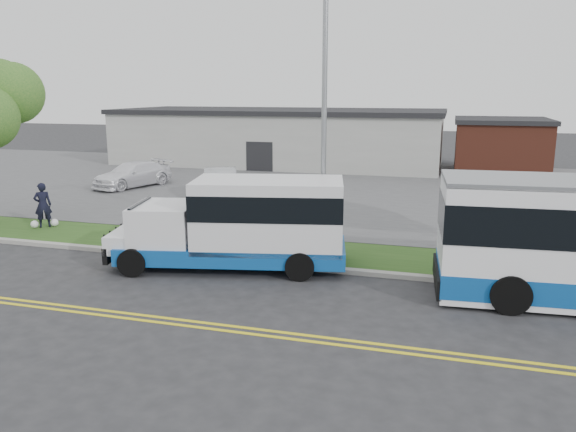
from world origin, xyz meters
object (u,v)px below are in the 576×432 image
(shuttle_bus, at_px, (245,221))
(pedestrian, at_px, (43,205))
(parked_car_b, at_px, (132,174))
(streetlight_near, at_px, (324,107))
(parked_car_a, at_px, (220,184))

(shuttle_bus, relative_size, pedestrian, 4.23)
(pedestrian, bearing_deg, parked_car_b, -121.67)
(parked_car_b, bearing_deg, shuttle_bus, -27.42)
(streetlight_near, bearing_deg, parked_car_a, 130.98)
(shuttle_bus, bearing_deg, parked_car_a, 104.96)
(streetlight_near, xyz_separation_m, parked_car_a, (-7.55, 8.69, -4.33))
(streetlight_near, relative_size, parked_car_a, 1.94)
(streetlight_near, height_order, parked_car_b, streetlight_near)
(shuttle_bus, height_order, parked_car_a, shuttle_bus)
(streetlight_near, distance_m, pedestrian, 12.92)
(streetlight_near, height_order, parked_car_a, streetlight_near)
(shuttle_bus, height_order, parked_car_b, shuttle_bus)
(shuttle_bus, relative_size, parked_car_b, 1.58)
(pedestrian, xyz_separation_m, parked_car_a, (4.66, 8.10, -0.15))
(streetlight_near, bearing_deg, parked_car_b, 142.69)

